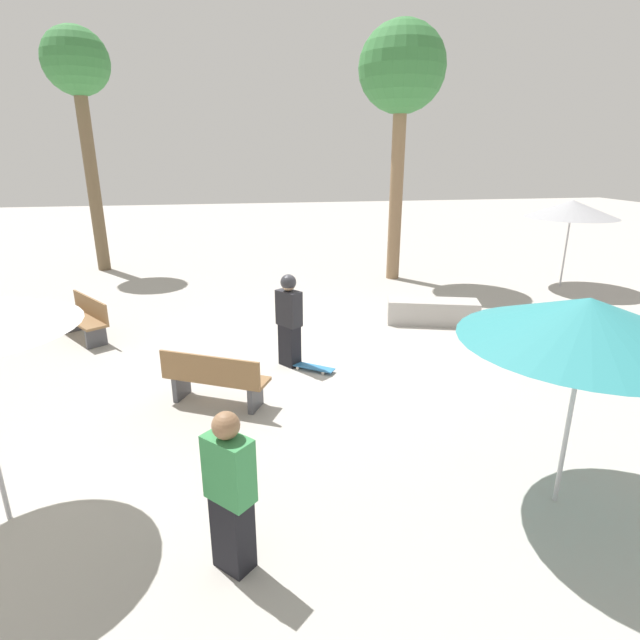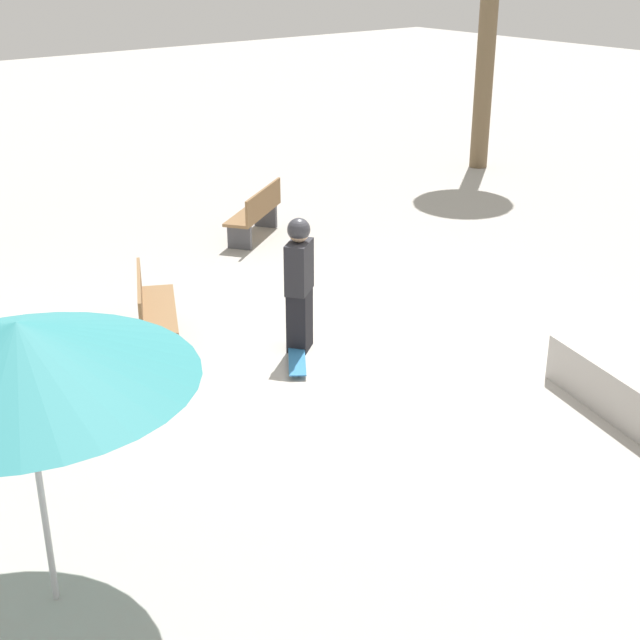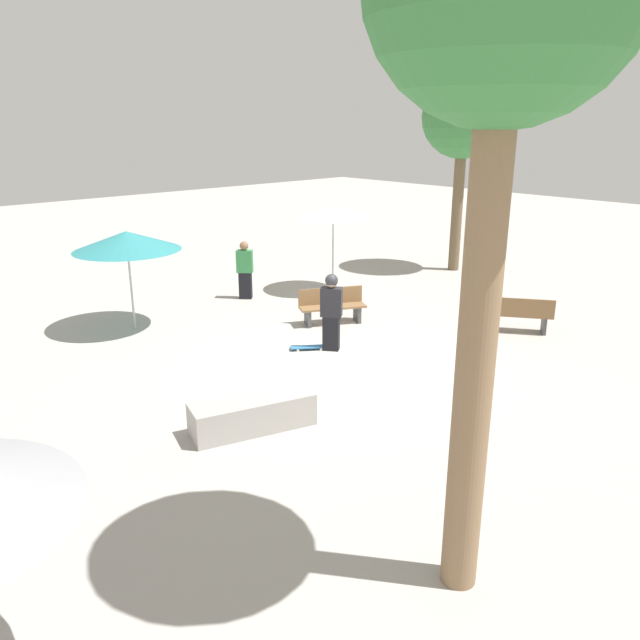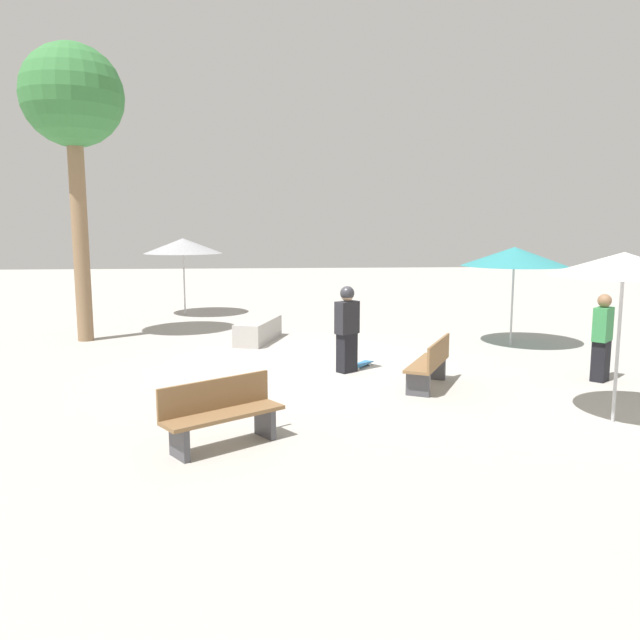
{
  "view_description": "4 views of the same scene",
  "coord_description": "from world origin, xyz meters",
  "px_view_note": "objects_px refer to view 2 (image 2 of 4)",
  "views": [
    {
      "loc": [
        -8.98,
        1.44,
        3.62
      ],
      "look_at": [
        -0.52,
        -0.08,
        0.73
      ],
      "focal_mm": 28.0,
      "sensor_mm": 36.0,
      "label": 1
    },
    {
      "loc": [
        -6.74,
        -7.42,
        4.67
      ],
      "look_at": [
        -0.89,
        -0.07,
        0.61
      ],
      "focal_mm": 50.0,
      "sensor_mm": 36.0,
      "label": 2
    },
    {
      "loc": [
        8.29,
        -8.23,
        4.74
      ],
      "look_at": [
        -0.51,
        -0.04,
        0.84
      ],
      "focal_mm": 35.0,
      "sensor_mm": 36.0,
      "label": 3
    },
    {
      "loc": [
        0.71,
        12.16,
        2.78
      ],
      "look_at": [
        -0.28,
        -0.03,
        0.94
      ],
      "focal_mm": 35.0,
      "sensor_mm": 36.0,
      "label": 4
    }
  ],
  "objects_px": {
    "skater_main": "(299,280)",
    "bench_near": "(153,310)",
    "bench_far": "(256,213)",
    "shade_umbrella_teal": "(20,352)",
    "concrete_ledge": "(627,389)",
    "skateboard": "(297,361)"
  },
  "relations": [
    {
      "from": "concrete_ledge",
      "to": "bench_near",
      "type": "height_order",
      "value": "bench_near"
    },
    {
      "from": "skater_main",
      "to": "bench_far",
      "type": "bearing_deg",
      "value": -154.41
    },
    {
      "from": "bench_far",
      "to": "skateboard",
      "type": "bearing_deg",
      "value": -154.19
    },
    {
      "from": "skater_main",
      "to": "skateboard",
      "type": "height_order",
      "value": "skater_main"
    },
    {
      "from": "skater_main",
      "to": "shade_umbrella_teal",
      "type": "xyz_separation_m",
      "value": [
        -4.2,
        -2.42,
        1.19
      ]
    },
    {
      "from": "bench_near",
      "to": "concrete_ledge",
      "type": "bearing_deg",
      "value": 60.42
    },
    {
      "from": "bench_far",
      "to": "shade_umbrella_teal",
      "type": "xyz_separation_m",
      "value": [
        -6.29,
        -6.36,
        1.67
      ]
    },
    {
      "from": "skater_main",
      "to": "bench_near",
      "type": "distance_m",
      "value": 1.89
    },
    {
      "from": "bench_near",
      "to": "bench_far",
      "type": "relative_size",
      "value": 1.04
    },
    {
      "from": "concrete_ledge",
      "to": "skateboard",
      "type": "bearing_deg",
      "value": 124.05
    },
    {
      "from": "bench_far",
      "to": "skater_main",
      "type": "bearing_deg",
      "value": -152.91
    },
    {
      "from": "skater_main",
      "to": "bench_far",
      "type": "height_order",
      "value": "skater_main"
    },
    {
      "from": "concrete_ledge",
      "to": "bench_far",
      "type": "relative_size",
      "value": 1.33
    },
    {
      "from": "bench_far",
      "to": "shade_umbrella_teal",
      "type": "bearing_deg",
      "value": -169.64
    },
    {
      "from": "skater_main",
      "to": "shade_umbrella_teal",
      "type": "distance_m",
      "value": 4.99
    },
    {
      "from": "skater_main",
      "to": "shade_umbrella_teal",
      "type": "height_order",
      "value": "shade_umbrella_teal"
    },
    {
      "from": "skateboard",
      "to": "bench_near",
      "type": "distance_m",
      "value": 1.95
    },
    {
      "from": "bench_near",
      "to": "bench_far",
      "type": "height_order",
      "value": "same"
    },
    {
      "from": "concrete_ledge",
      "to": "bench_far",
      "type": "distance_m",
      "value": 7.37
    },
    {
      "from": "skateboard",
      "to": "skater_main",
      "type": "bearing_deg",
      "value": 174.58
    },
    {
      "from": "concrete_ledge",
      "to": "shade_umbrella_teal",
      "type": "bearing_deg",
      "value": 170.46
    },
    {
      "from": "bench_near",
      "to": "bench_far",
      "type": "xyz_separation_m",
      "value": [
        3.39,
        2.66,
        0.0
      ]
    }
  ]
}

